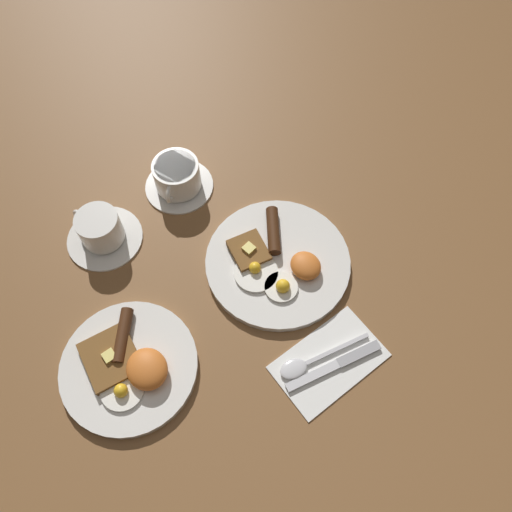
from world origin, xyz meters
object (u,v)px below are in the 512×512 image
at_px(breakfast_plate_near, 277,262).
at_px(teacup_near, 177,178).
at_px(breakfast_plate_far, 129,365).
at_px(teacup_far, 101,231).
at_px(knife, 339,363).
at_px(spoon, 303,365).

distance_m(breakfast_plate_near, teacup_near, 0.27).
bearing_deg(teacup_near, breakfast_plate_far, 138.25).
distance_m(teacup_near, teacup_far, 0.19).
xyz_separation_m(teacup_far, knife, (-0.45, -0.23, -0.02)).
relative_size(breakfast_plate_far, teacup_far, 1.59).
relative_size(breakfast_plate_far, knife, 1.30).
distance_m(breakfast_plate_near, knife, 0.22).
height_order(teacup_far, spoon, teacup_far).
distance_m(breakfast_plate_far, knife, 0.36).
distance_m(breakfast_plate_far, teacup_near, 0.39).
xyz_separation_m(teacup_near, teacup_far, (-0.03, 0.18, -0.00)).
height_order(teacup_near, spoon, teacup_near).
distance_m(breakfast_plate_near, spoon, 0.20).
xyz_separation_m(breakfast_plate_near, teacup_near, (0.26, 0.07, 0.02)).
distance_m(teacup_far, spoon, 0.46).
relative_size(breakfast_plate_near, breakfast_plate_far, 1.17).
xyz_separation_m(breakfast_plate_far, spoon, (-0.16, -0.25, -0.00)).
bearing_deg(teacup_near, spoon, 178.78).
distance_m(breakfast_plate_far, spoon, 0.30).
xyz_separation_m(breakfast_plate_far, teacup_far, (0.26, -0.07, 0.02)).
bearing_deg(teacup_near, breakfast_plate_near, -165.80).
xyz_separation_m(breakfast_plate_near, spoon, (-0.19, 0.08, -0.00)).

